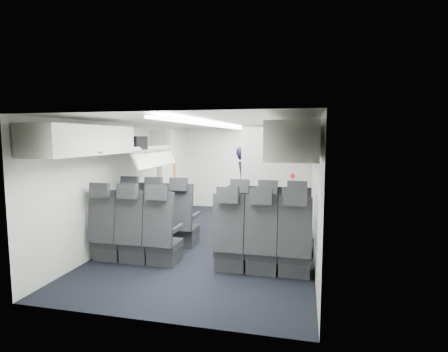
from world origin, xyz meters
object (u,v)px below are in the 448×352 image
at_px(flight_attendant, 244,183).
at_px(carry_on_bag, 134,143).
at_px(boarding_door, 168,177).
at_px(seat_row_mid, 196,240).
at_px(seat_row_front, 212,225).
at_px(galley_unit, 281,175).

height_order(flight_attendant, carry_on_bag, carry_on_bag).
relative_size(boarding_door, flight_attendant, 1.10).
height_order(seat_row_mid, boarding_door, boarding_door).
xyz_separation_m(seat_row_front, galley_unit, (0.95, 3.25, 0.55)).
bearing_deg(flight_attendant, carry_on_bag, 138.05).
xyz_separation_m(galley_unit, carry_on_bag, (-2.32, -3.31, 0.85)).
xyz_separation_m(seat_row_front, boarding_door, (-1.64, 2.09, 0.55)).
bearing_deg(seat_row_mid, galley_unit, 77.12).
xyz_separation_m(boarding_door, flight_attendant, (1.83, 0.11, -0.11)).
bearing_deg(flight_attendant, boarding_door, 86.24).
relative_size(seat_row_front, carry_on_bag, 8.73).
bearing_deg(seat_row_mid, carry_on_bag, 148.44).
bearing_deg(seat_row_front, galley_unit, 73.72).
bearing_deg(flight_attendant, seat_row_front, 167.91).
height_order(galley_unit, carry_on_bag, carry_on_bag).
bearing_deg(seat_row_mid, flight_attendant, 86.54).
height_order(boarding_door, flight_attendant, boarding_door).
bearing_deg(seat_row_front, boarding_door, 128.16).
relative_size(seat_row_mid, galley_unit, 1.75).
bearing_deg(galley_unit, seat_row_front, -106.28).
height_order(seat_row_front, boarding_door, boarding_door).
distance_m(galley_unit, carry_on_bag, 4.13).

